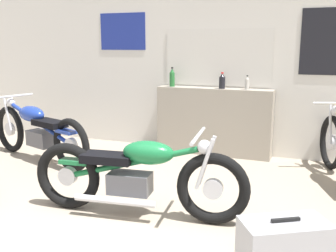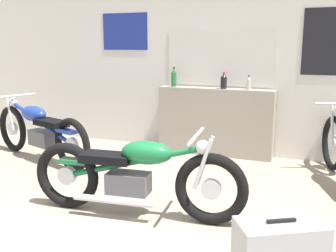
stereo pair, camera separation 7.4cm
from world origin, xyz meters
name	(u,v)px [view 2 (the right image)]	position (x,y,z in m)	size (l,w,h in m)	color
wall_back	(217,59)	(0.01, 3.49, 1.40)	(10.00, 0.07, 2.80)	silver
sill_counter	(215,121)	(0.05, 3.31, 0.49)	(1.70, 0.28, 0.99)	gray
bottle_leftmost	(174,78)	(-0.60, 3.28, 1.12)	(0.08, 0.08, 0.29)	#23662D
bottle_left_center	(224,81)	(0.17, 3.27, 1.09)	(0.09, 0.09, 0.23)	black
bottle_center	(249,83)	(0.52, 3.29, 1.08)	(0.06, 0.06, 0.20)	#B7B2A8
motorcycle_blue	(40,131)	(-2.14, 2.06, 0.43)	(2.13, 0.89, 0.88)	black
motorcycle_green	(135,175)	(-0.06, 0.92, 0.41)	(2.11, 0.64, 0.83)	black
hard_case_silver	(279,252)	(1.34, 0.34, 0.22)	(0.67, 0.58, 0.46)	#9E9EA3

